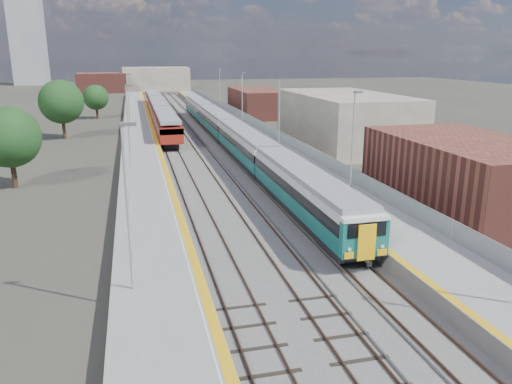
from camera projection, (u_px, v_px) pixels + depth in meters
name	position (u px, v px, depth m)	size (l,w,h in m)	color
ground	(212.00, 143.00, 64.35)	(320.00, 320.00, 0.00)	#47443A
ballast_bed	(193.00, 141.00, 66.16)	(10.50, 155.00, 0.06)	#565451
tracks	(196.00, 138.00, 67.85)	(8.96, 160.00, 0.17)	#4C3323
platform_right	(248.00, 135.00, 67.75)	(4.70, 155.00, 8.52)	slate
platform_left	(140.00, 139.00, 64.46)	(4.30, 155.00, 8.52)	slate
buildings	(98.00, 55.00, 140.19)	(72.00, 185.50, 40.00)	brown
green_train	(229.00, 132.00, 60.32)	(2.67, 74.40, 2.94)	black
red_train	(158.00, 110.00, 83.99)	(2.79, 56.56, 3.52)	black
tree_a	(9.00, 137.00, 41.95)	(5.18, 5.18, 7.02)	#382619
tree_b	(61.00, 102.00, 66.52)	(5.84, 5.84, 7.91)	#382619
tree_c	(96.00, 97.00, 87.70)	(4.38, 4.38, 5.93)	#382619
tree_d	(347.00, 104.00, 79.80)	(3.97, 3.97, 5.38)	#382619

